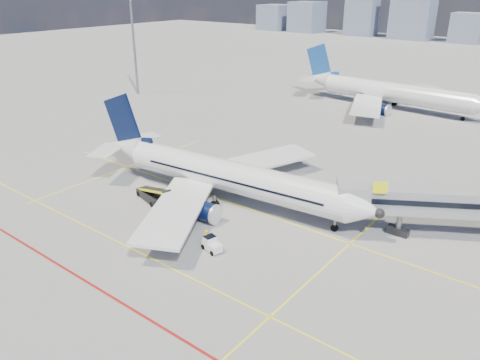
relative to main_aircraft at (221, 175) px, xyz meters
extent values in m
plane|color=gray|center=(2.65, -8.00, -3.22)|extent=(420.00, 420.00, 0.00)
cube|color=#F3F10C|center=(2.65, 0.00, -3.22)|extent=(60.00, 0.18, 0.01)
cube|color=#F3F10C|center=(2.65, -14.00, -3.22)|extent=(80.00, 0.15, 0.01)
cube|color=#F3F10C|center=(16.65, -6.00, -3.22)|extent=(0.15, 28.00, 0.01)
cube|color=#F3F10C|center=(-17.35, 0.00, -3.22)|extent=(0.15, 30.00, 0.01)
cube|color=maroon|center=(2.65, -20.00, -3.22)|extent=(90.00, 0.25, 0.01)
cube|color=gray|center=(24.90, 8.15, 0.68)|extent=(20.84, 13.93, 2.60)
cube|color=black|center=(24.90, 8.15, 0.88)|extent=(20.52, 13.82, 0.55)
cube|color=gray|center=(15.35, 2.50, 0.68)|extent=(4.49, 4.56, 3.00)
cube|color=black|center=(19.65, 4.80, -2.87)|extent=(2.20, 1.00, 0.70)
cylinder|color=slate|center=(19.65, 4.80, -1.52)|extent=(0.56, 0.56, 2.70)
cube|color=#F3F10C|center=(18.15, 2.30, 2.48)|extent=(1.26, 0.82, 1.20)
cylinder|color=slate|center=(-52.35, 32.00, 9.28)|extent=(0.56, 0.56, 25.00)
cube|color=slate|center=(-115.71, 182.00, 3.17)|extent=(13.97, 15.24, 12.79)
cube|color=slate|center=(-95.92, 182.00, 4.15)|extent=(14.46, 15.31, 14.75)
cube|color=slate|center=(-66.15, 182.00, 7.02)|extent=(13.71, 9.53, 20.48)
cube|color=slate|center=(-41.91, 182.00, 9.34)|extent=(17.23, 12.35, 25.12)
cube|color=slate|center=(-18.22, 182.00, 2.86)|extent=(12.32, 11.60, 12.16)
cylinder|color=silver|center=(1.63, 0.15, 0.08)|extent=(28.34, 6.22, 3.66)
cone|color=silver|center=(17.31, 1.59, 0.08)|extent=(3.70, 3.95, 3.66)
sphere|color=black|center=(18.62, 1.71, 0.08)|extent=(1.12, 1.12, 1.03)
cone|color=silver|center=(-15.37, -1.41, 0.59)|extent=(6.31, 4.19, 3.66)
cube|color=black|center=(16.10, 1.48, 0.59)|extent=(1.53, 1.53, 0.42)
cube|color=silver|center=(-0.55, 8.42, -0.93)|extent=(9.60, 16.22, 0.54)
cube|color=silver|center=(1.00, -8.38, -0.93)|extent=(11.82, 15.88, 0.54)
cylinder|color=black|center=(0.66, 5.52, -2.10)|extent=(3.56, 2.46, 2.16)
cylinder|color=black|center=(1.66, -5.31, -2.10)|extent=(3.56, 2.46, 2.16)
cylinder|color=silver|center=(2.44, 5.68, -2.10)|extent=(0.53, 2.23, 2.21)
cylinder|color=silver|center=(3.43, -5.15, -2.10)|extent=(0.53, 2.23, 2.21)
cube|color=black|center=(-15.37, -1.41, 3.83)|extent=(6.43, 0.89, 7.99)
cube|color=black|center=(-13.13, -1.21, 1.58)|extent=(5.29, 0.76, 2.02)
cube|color=silver|center=(-16.01, 1.54, 0.92)|extent=(4.21, 5.84, 0.21)
cube|color=silver|center=(-15.47, -4.43, 0.92)|extent=(4.90, 5.96, 0.21)
cylinder|color=slate|center=(14.23, 1.31, -2.32)|extent=(0.30, 0.30, 1.80)
cylinder|color=black|center=(14.23, 1.31, -2.84)|extent=(0.78, 0.35, 0.76)
cylinder|color=slate|center=(0.47, 2.49, -2.42)|extent=(0.35, 0.35, 1.60)
cylinder|color=black|center=(0.47, 2.49, -2.72)|extent=(1.06, 0.74, 1.00)
cylinder|color=slate|center=(0.92, -2.36, -2.42)|extent=(0.35, 0.35, 1.60)
cylinder|color=black|center=(0.92, -2.36, -2.72)|extent=(1.06, 0.74, 1.00)
cube|color=black|center=(1.93, 1.99, 0.36)|extent=(22.98, 2.21, 0.24)
cube|color=black|center=(2.26, -1.61, 0.36)|extent=(22.98, 2.21, 0.24)
cylinder|color=silver|center=(-0.17, 54.88, 0.08)|extent=(30.39, 5.59, 3.93)
cone|color=silver|center=(-18.47, 55.90, 0.63)|extent=(6.65, 4.28, 3.93)
cube|color=black|center=(15.42, 54.02, 0.63)|extent=(1.59, 1.59, 0.45)
cube|color=silver|center=(-1.18, 64.02, -1.00)|extent=(12.26, 17.18, 0.58)
cube|color=silver|center=(-2.18, 45.92, -1.00)|extent=(10.82, 17.40, 0.58)
cylinder|color=black|center=(-0.35, 60.75, -2.26)|extent=(3.75, 2.51, 2.32)
cylinder|color=black|center=(-1.00, 49.08, -2.26)|extent=(3.75, 2.51, 2.32)
cylinder|color=silver|center=(1.56, 60.64, -2.26)|extent=(0.48, 2.39, 2.38)
cylinder|color=silver|center=(0.91, 48.97, -2.26)|extent=(0.48, 2.39, 2.38)
cube|color=navy|center=(-18.47, 55.90, 4.11)|extent=(6.91, 0.70, 8.59)
cube|color=navy|center=(-16.06, 55.76, 1.69)|extent=(5.69, 0.62, 2.17)
cube|color=silver|center=(-18.70, 59.14, 0.98)|extent=(5.13, 6.39, 0.22)
cube|color=silver|center=(-19.05, 52.70, 0.98)|extent=(4.68, 6.31, 0.22)
cylinder|color=black|center=(-1.03, 57.56, -2.72)|extent=(1.03, 0.70, 1.00)
cylinder|color=black|center=(-1.32, 52.33, -2.72)|extent=(1.03, 0.70, 1.00)
cylinder|color=black|center=(13.40, 54.13, -2.84)|extent=(0.77, 0.32, 0.76)
cube|color=silver|center=(6.71, -9.42, -2.70)|extent=(2.29, 1.59, 0.76)
cube|color=silver|center=(6.35, -9.33, -2.14)|extent=(1.17, 1.28, 0.57)
cube|color=black|center=(6.35, -9.33, -1.95)|extent=(1.07, 1.21, 0.33)
cylinder|color=black|center=(5.86, -9.74, -2.96)|extent=(0.56, 0.33, 0.53)
cylinder|color=black|center=(6.10, -8.73, -2.96)|extent=(0.56, 0.33, 0.53)
cylinder|color=black|center=(7.32, -10.10, -2.96)|extent=(0.56, 0.33, 0.53)
cylinder|color=black|center=(7.57, -9.09, -2.96)|extent=(0.56, 0.33, 0.53)
cube|color=black|center=(1.09, -10.27, -2.90)|extent=(3.92, 2.25, 0.18)
cube|color=silver|center=(0.19, -10.42, -1.99)|extent=(1.83, 1.79, 1.59)
cube|color=silver|center=(2.00, -10.11, -1.99)|extent=(1.83, 1.79, 1.59)
cylinder|color=black|center=(-0.20, -11.22, -3.06)|extent=(0.35, 0.20, 0.33)
cylinder|color=black|center=(-0.44, -9.81, -3.06)|extent=(0.35, 0.20, 0.33)
cylinder|color=black|center=(2.63, -10.72, -3.06)|extent=(0.35, 0.20, 0.33)
cylinder|color=black|center=(2.38, -9.31, -3.06)|extent=(0.35, 0.20, 0.33)
cube|color=black|center=(-6.57, -5.28, -2.72)|extent=(4.97, 2.90, 0.78)
cube|color=black|center=(-5.71, -5.53, -1.55)|extent=(6.75, 2.91, 2.06)
cube|color=#F3F10C|center=(-5.54, -4.94, -1.55)|extent=(6.49, 1.93, 2.15)
cube|color=#F3F10C|center=(-5.87, -6.12, -1.55)|extent=(6.49, 1.93, 2.15)
cylinder|color=black|center=(-8.50, -5.55, -2.89)|extent=(0.72, 0.44, 0.67)
cylinder|color=black|center=(-8.07, -4.04, -2.89)|extent=(0.72, 0.44, 0.67)
cylinder|color=black|center=(-5.06, -6.53, -2.89)|extent=(0.72, 0.44, 0.67)
cylinder|color=black|center=(-4.63, -5.02, -2.89)|extent=(0.72, 0.44, 0.67)
imported|color=yellow|center=(5.82, -9.15, -2.31)|extent=(0.66, 0.78, 1.82)
camera|label=1|loc=(32.84, -38.48, 20.79)|focal=35.00mm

